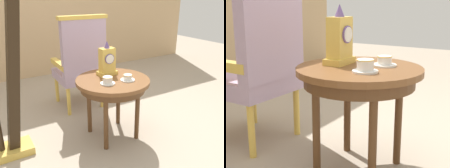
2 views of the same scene
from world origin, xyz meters
The scene contains 7 objects.
ground_plane centered at (0.00, 0.00, 0.00)m, with size 10.00×10.00×0.00m, color tan.
side_table centered at (-0.09, -0.03, 0.53)m, with size 0.70×0.70×0.61m.
teacup_left centered at (-0.19, -0.12, 0.64)m, with size 0.13×0.13×0.07m.
teacup_right centered at (0.01, -0.14, 0.63)m, with size 0.14×0.14×0.06m.
mantel_clock centered at (-0.07, 0.10, 0.74)m, with size 0.19×0.11×0.34m.
armchair centered at (-0.09, 0.71, 0.59)m, with size 0.56×0.54×1.14m.
harp centered at (-0.97, 0.17, 0.75)m, with size 0.40×0.24×1.86m.
Camera 1 is at (-1.18, -1.86, 1.37)m, focal length 38.56 mm.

